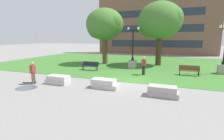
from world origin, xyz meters
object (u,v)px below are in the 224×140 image
at_px(skateboard, 30,83).
at_px(concrete_block_left, 105,84).
at_px(concrete_block_center, 58,80).
at_px(person_bystander_near_lawn, 144,65).
at_px(concrete_block_right, 163,91).
at_px(park_bench_near_right, 189,70).
at_px(park_bench_near_left, 90,65).
at_px(lamp_post_right, 133,60).
at_px(lamp_post_center, 223,64).
at_px(person_skateboarder, 33,72).

bearing_deg(skateboard, concrete_block_left, 9.82).
height_order(concrete_block_center, person_bystander_near_lawn, person_bystander_near_lawn).
height_order(concrete_block_right, park_bench_near_right, park_bench_near_right).
bearing_deg(concrete_block_right, park_bench_near_left, 143.87).
distance_m(concrete_block_right, lamp_post_right, 9.59).
height_order(park_bench_near_left, lamp_post_center, lamp_post_center).
height_order(concrete_block_center, lamp_post_right, lamp_post_right).
bearing_deg(skateboard, concrete_block_center, 20.91).
bearing_deg(skateboard, lamp_post_right, 58.64).
bearing_deg(park_bench_near_left, skateboard, -104.79).
xyz_separation_m(concrete_block_right, lamp_post_center, (4.75, 8.79, 0.69)).
distance_m(concrete_block_center, lamp_post_center, 15.23).
bearing_deg(person_skateboarder, person_bystander_near_lawn, 40.76).
bearing_deg(concrete_block_center, skateboard, -159.09).
height_order(concrete_block_right, park_bench_near_left, park_bench_near_left).
xyz_separation_m(concrete_block_center, person_bystander_near_lawn, (5.48, 5.46, 0.68)).
bearing_deg(person_bystander_near_lawn, park_bench_near_right, 18.61).
bearing_deg(concrete_block_center, person_skateboarder, -156.70).
relative_size(skateboard, person_bystander_near_lawn, 0.59).
height_order(park_bench_near_right, lamp_post_center, lamp_post_center).
bearing_deg(park_bench_near_right, skateboard, -146.64).
relative_size(park_bench_near_right, person_bystander_near_lawn, 1.06).
xyz_separation_m(park_bench_near_left, lamp_post_right, (3.94, 2.75, 0.45)).
relative_size(concrete_block_right, lamp_post_right, 0.38).
distance_m(concrete_block_left, skateboard, 5.93).
height_order(concrete_block_center, skateboard, concrete_block_center).
xyz_separation_m(concrete_block_left, park_bench_near_left, (-4.11, 5.54, 0.23)).
distance_m(concrete_block_right, person_skateboarder, 9.48).
bearing_deg(concrete_block_right, concrete_block_center, 179.15).
height_order(concrete_block_center, person_skateboarder, person_skateboarder).
height_order(person_skateboarder, person_bystander_near_lawn, person_bystander_near_lawn).
height_order(skateboard, park_bench_near_right, park_bench_near_right).
bearing_deg(person_bystander_near_lawn, person_skateboarder, -139.24).
bearing_deg(concrete_block_left, skateboard, -170.18).
bearing_deg(concrete_block_left, person_bystander_near_lawn, 72.09).
xyz_separation_m(concrete_block_center, person_skateboarder, (-1.69, -0.73, 0.66)).
bearing_deg(person_skateboarder, concrete_block_left, 9.90).
xyz_separation_m(person_skateboarder, person_bystander_near_lawn, (7.18, 6.19, 0.02)).
distance_m(park_bench_near_left, lamp_post_center, 13.15).
distance_m(concrete_block_center, person_bystander_near_lawn, 7.76).
bearing_deg(lamp_post_center, concrete_block_right, -118.41).
height_order(concrete_block_center, concrete_block_left, same).
height_order(concrete_block_right, person_bystander_near_lawn, person_bystander_near_lawn).
distance_m(concrete_block_left, lamp_post_center, 12.15).
bearing_deg(concrete_block_center, lamp_post_right, 66.98).
distance_m(skateboard, lamp_post_center, 17.38).
bearing_deg(concrete_block_left, park_bench_near_left, 126.57).
distance_m(concrete_block_center, skateboard, 2.21).
xyz_separation_m(concrete_block_right, skateboard, (-9.79, -0.67, -0.22)).
bearing_deg(concrete_block_right, person_bystander_near_lawn, 112.09).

